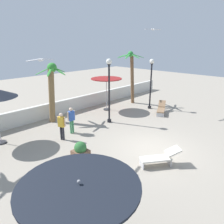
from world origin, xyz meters
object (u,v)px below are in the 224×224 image
lamp_post_0 (109,84)px  guest_1 (71,118)px  seagull_1 (40,60)px  palm_tree_1 (132,71)px  palm_tree_0 (52,86)px  guest_0 (62,124)px  lamp_post_1 (151,78)px  lounge_chair_0 (160,157)px  patio_umbrella_0 (106,81)px  patio_umbrella_2 (79,189)px  lounge_chair_1 (161,108)px  seagull_0 (153,29)px  planter (81,151)px

lamp_post_0 → guest_1: size_ratio=2.66×
seagull_1 → palm_tree_1: bearing=17.1°
palm_tree_0 → guest_0: (-1.42, -3.03, -1.55)m
palm_tree_0 → palm_tree_1: (7.35, -1.06, 0.41)m
lamp_post_1 → lounge_chair_0: 9.17m
patio_umbrella_0 → lounge_chair_0: bearing=-119.4°
guest_1 → seagull_1: 4.76m
patio_umbrella_2 → palm_tree_1: palm_tree_1 is taller
palm_tree_0 → lounge_chair_0: 8.82m
patio_umbrella_0 → guest_0: size_ratio=1.70×
palm_tree_0 → lamp_post_0: 3.91m
patio_umbrella_2 → seagull_1: bearing=66.3°
patio_umbrella_2 → lounge_chair_1: 13.26m
lamp_post_1 → lounge_chair_1: (-0.49, -1.42, -2.18)m
guest_1 → guest_0: bearing=-157.8°
seagull_0 → planter: size_ratio=1.52×
patio_umbrella_0 → palm_tree_1: size_ratio=0.60×
lamp_post_1 → seagull_1: (-10.20, -1.03, 2.10)m
patio_umbrella_2 → lounge_chair_1: size_ratio=1.42×
patio_umbrella_0 → lamp_post_0: size_ratio=0.63×
patio_umbrella_2 → lounge_chair_1: bearing=22.7°
lamp_post_0 → planter: size_ratio=5.14×
lounge_chair_0 → guest_1: guest_1 is taller
lamp_post_0 → seagull_1: 5.95m
lounge_chair_0 → planter: 3.78m
lamp_post_1 → guest_1: size_ratio=2.49×
lounge_chair_1 → seagull_0: 5.94m
lamp_post_0 → guest_0: size_ratio=2.69×
seagull_1 → palm_tree_0: bearing=54.7°
lamp_post_0 → lamp_post_1: bearing=-2.5°
lamp_post_0 → lamp_post_1: (4.71, -0.20, -0.17)m
palm_tree_1 → seagull_1: seagull_1 is taller
palm_tree_0 → seagull_1: bearing=-125.3°
palm_tree_1 → lounge_chair_0: palm_tree_1 is taller
lamp_post_0 → lounge_chair_1: lamp_post_0 is taller
palm_tree_0 → guest_1: 3.08m
palm_tree_0 → planter: bearing=-110.3°
planter → seagull_1: bearing=130.4°
palm_tree_1 → lamp_post_1: size_ratio=1.13×
patio_umbrella_2 → lounge_chair_1: (12.10, 5.06, -1.95)m
guest_1 → patio_umbrella_0: bearing=20.2°
palm_tree_0 → lounge_chair_1: 8.43m
palm_tree_1 → guest_0: palm_tree_1 is taller
palm_tree_1 → guest_1: 8.18m
palm_tree_1 → guest_0: bearing=-167.3°
palm_tree_0 → lamp_post_1: (7.20, -3.20, 0.05)m
patio_umbrella_0 → planter: patio_umbrella_0 is taller
patio_umbrella_2 → seagull_0: size_ratio=2.13×
planter → lounge_chair_0: bearing=-56.6°
palm_tree_1 → seagull_1: size_ratio=3.44×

